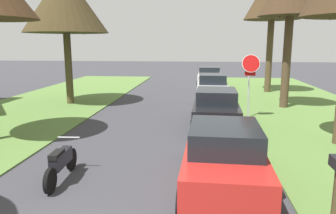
{
  "coord_description": "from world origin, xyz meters",
  "views": [
    {
      "loc": [
        1.6,
        -3.12,
        3.43
      ],
      "look_at": [
        0.53,
        7.11,
        1.41
      ],
      "focal_mm": 34.5,
      "sensor_mm": 36.0,
      "label": 1
    }
  ],
  "objects_px": {
    "parked_sedan_white": "(209,77)",
    "parked_sedan_black": "(216,109)",
    "parked_sedan_red": "(224,157)",
    "street_tree_left_mid_b": "(65,2)",
    "parked_sedan_silver": "(213,88)",
    "stop_sign_far": "(250,73)",
    "parked_motorcycle": "(61,162)"
  },
  "relations": [
    {
      "from": "street_tree_left_mid_b",
      "to": "parked_motorcycle",
      "type": "bearing_deg",
      "value": -68.65
    },
    {
      "from": "street_tree_left_mid_b",
      "to": "parked_motorcycle",
      "type": "distance_m",
      "value": 12.14
    },
    {
      "from": "street_tree_left_mid_b",
      "to": "parked_sedan_silver",
      "type": "height_order",
      "value": "street_tree_left_mid_b"
    },
    {
      "from": "parked_sedan_silver",
      "to": "parked_sedan_red",
      "type": "bearing_deg",
      "value": -90.57
    },
    {
      "from": "stop_sign_far",
      "to": "parked_sedan_white",
      "type": "relative_size",
      "value": 0.65
    },
    {
      "from": "parked_sedan_red",
      "to": "parked_motorcycle",
      "type": "xyz_separation_m",
      "value": [
        -4.06,
        -0.12,
        -0.24
      ]
    },
    {
      "from": "parked_sedan_red",
      "to": "parked_motorcycle",
      "type": "relative_size",
      "value": 2.17
    },
    {
      "from": "stop_sign_far",
      "to": "parked_sedan_red",
      "type": "height_order",
      "value": "stop_sign_far"
    },
    {
      "from": "stop_sign_far",
      "to": "parked_motorcycle",
      "type": "bearing_deg",
      "value": -127.06
    },
    {
      "from": "stop_sign_far",
      "to": "parked_sedan_black",
      "type": "height_order",
      "value": "stop_sign_far"
    },
    {
      "from": "parked_sedan_white",
      "to": "street_tree_left_mid_b",
      "type": "bearing_deg",
      "value": -131.89
    },
    {
      "from": "stop_sign_far",
      "to": "parked_sedan_silver",
      "type": "distance_m",
      "value": 5.71
    },
    {
      "from": "street_tree_left_mid_b",
      "to": "parked_sedan_white",
      "type": "relative_size",
      "value": 1.65
    },
    {
      "from": "parked_sedan_silver",
      "to": "parked_sedan_white",
      "type": "height_order",
      "value": "same"
    },
    {
      "from": "parked_sedan_black",
      "to": "parked_sedan_white",
      "type": "height_order",
      "value": "same"
    },
    {
      "from": "parked_sedan_black",
      "to": "parked_sedan_silver",
      "type": "relative_size",
      "value": 1.0
    },
    {
      "from": "parked_sedan_red",
      "to": "parked_sedan_white",
      "type": "height_order",
      "value": "same"
    },
    {
      "from": "street_tree_left_mid_b",
      "to": "parked_sedan_silver",
      "type": "xyz_separation_m",
      "value": [
        8.19,
        2.62,
        -4.94
      ]
    },
    {
      "from": "parked_sedan_black",
      "to": "parked_sedan_silver",
      "type": "distance_m",
      "value": 6.76
    },
    {
      "from": "parked_sedan_black",
      "to": "parked_sedan_white",
      "type": "bearing_deg",
      "value": 89.95
    },
    {
      "from": "street_tree_left_mid_b",
      "to": "parked_sedan_red",
      "type": "relative_size",
      "value": 1.65
    },
    {
      "from": "stop_sign_far",
      "to": "parked_motorcycle",
      "type": "height_order",
      "value": "stop_sign_far"
    },
    {
      "from": "parked_sedan_white",
      "to": "parked_sedan_black",
      "type": "bearing_deg",
      "value": -90.05
    },
    {
      "from": "parked_sedan_red",
      "to": "parked_motorcycle",
      "type": "bearing_deg",
      "value": -178.27
    },
    {
      "from": "street_tree_left_mid_b",
      "to": "parked_sedan_silver",
      "type": "distance_m",
      "value": 9.91
    },
    {
      "from": "parked_sedan_black",
      "to": "parked_sedan_white",
      "type": "xyz_separation_m",
      "value": [
        0.01,
        13.2,
        0.0
      ]
    },
    {
      "from": "stop_sign_far",
      "to": "parked_motorcycle",
      "type": "distance_m",
      "value": 9.57
    },
    {
      "from": "parked_motorcycle",
      "to": "parked_sedan_black",
      "type": "bearing_deg",
      "value": 55.91
    },
    {
      "from": "parked_sedan_silver",
      "to": "parked_sedan_white",
      "type": "bearing_deg",
      "value": 90.5
    },
    {
      "from": "parked_sedan_silver",
      "to": "stop_sign_far",
      "type": "bearing_deg",
      "value": -74.38
    },
    {
      "from": "parked_sedan_black",
      "to": "parked_motorcycle",
      "type": "distance_m",
      "value": 7.36
    },
    {
      "from": "parked_sedan_black",
      "to": "street_tree_left_mid_b",
      "type": "bearing_deg",
      "value": 153.02
    }
  ]
}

